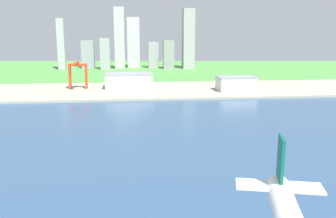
{
  "coord_description": "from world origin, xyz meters",
  "views": [
    {
      "loc": [
        -12.08,
        43.71,
        67.14
      ],
      "look_at": [
        9.25,
        229.7,
        29.45
      ],
      "focal_mm": 38.74,
      "sensor_mm": 36.0,
      "label": 1
    }
  ],
  "objects": [
    {
      "name": "industrial_pier",
      "position": [
        0.0,
        490.0,
        1.25
      ],
      "size": [
        840.0,
        140.0,
        2.5
      ],
      "primitive_type": "cube",
      "color": "#A1A28A",
      "rests_on": "ground"
    },
    {
      "name": "port_crane_red",
      "position": [
        -72.37,
        503.22,
        26.72
      ],
      "size": [
        22.34,
        35.56,
        33.9
      ],
      "color": "red",
      "rests_on": "industrial_pier"
    },
    {
      "name": "distant_skyline",
      "position": [
        10.25,
        822.95,
        48.54
      ],
      "size": [
        280.41,
        67.44,
        126.12
      ],
      "color": "#A7AAAE",
      "rests_on": "ground"
    },
    {
      "name": "warehouse_annex",
      "position": [
        119.28,
        466.42,
        11.02
      ],
      "size": [
        45.09,
        30.41,
        16.99
      ],
      "color": "silver",
      "rests_on": "industrial_pier"
    },
    {
      "name": "water_bay",
      "position": [
        0.0,
        240.0,
        0.07
      ],
      "size": [
        840.0,
        360.0,
        0.15
      ],
      "primitive_type": "cube",
      "color": "#2D4C70",
      "rests_on": "ground"
    },
    {
      "name": "ground_plane",
      "position": [
        0.0,
        300.0,
        0.0
      ],
      "size": [
        2400.0,
        2400.0,
        0.0
      ],
      "primitive_type": "plane",
      "color": "#4D9041"
    },
    {
      "name": "warehouse_main",
      "position": [
        -9.48,
        507.41,
        11.63
      ],
      "size": [
        59.1,
        41.73,
        18.22
      ],
      "color": "white",
      "rests_on": "industrial_pier"
    }
  ]
}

